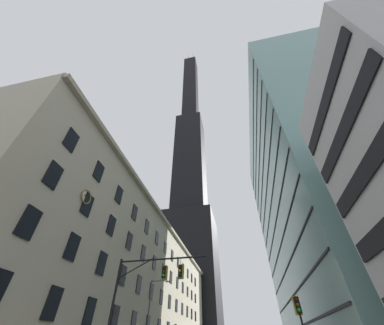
# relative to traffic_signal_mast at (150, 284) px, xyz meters

# --- Properties ---
(station_building) EXTENTS (17.79, 74.94, 22.11)m
(station_building) POSITION_rel_traffic_signal_mast_xyz_m (-15.39, 26.27, 5.61)
(station_building) COLOR #B2A88E
(station_building) RESTS_ON ground
(dark_skyscraper) EXTENTS (23.15, 23.15, 227.36)m
(dark_skyscraper) POSITION_rel_traffic_signal_mast_xyz_m (-13.85, 76.06, 64.52)
(dark_skyscraper) COLOR black
(dark_skyscraper) RESTS_ON ground
(glass_office_midrise) EXTENTS (14.28, 47.41, 50.52)m
(glass_office_midrise) POSITION_rel_traffic_signal_mast_xyz_m (22.25, 25.41, 19.83)
(glass_office_midrise) COLOR gray
(glass_office_midrise) RESTS_ON ground
(traffic_signal_mast) EXTENTS (7.89, 0.63, 7.42)m
(traffic_signal_mast) POSITION_rel_traffic_signal_mast_xyz_m (0.00, 0.00, 0.00)
(traffic_signal_mast) COLOR black
(traffic_signal_mast) RESTS_ON sidewalk_left
(traffic_light_near_right) EXTENTS (0.40, 0.63, 3.96)m
(traffic_light_near_right) POSITION_rel_traffic_signal_mast_xyz_m (10.83, -0.62, -2.09)
(traffic_light_near_right) COLOR black
(traffic_light_near_right) RESTS_ON sidewalk_right
(street_lamppost) EXTENTS (2.41, 0.32, 7.88)m
(street_lamppost) POSITION_rel_traffic_signal_mast_xyz_m (-3.51, 10.09, -0.59)
(street_lamppost) COLOR #47474C
(street_lamppost) RESTS_ON sidewalk_left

